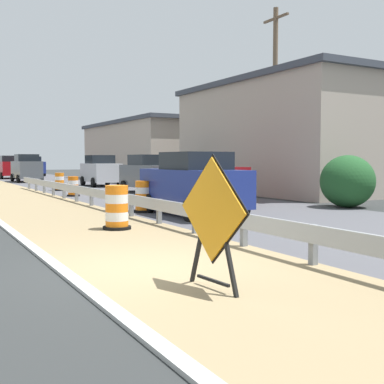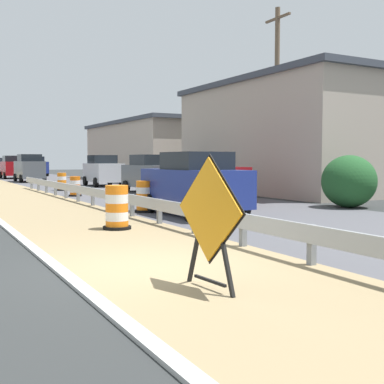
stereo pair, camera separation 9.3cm
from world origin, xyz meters
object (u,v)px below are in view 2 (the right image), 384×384
at_px(traffic_barrel_nearest, 117,209).
at_px(car_mid_far_lane, 103,171).
at_px(utility_pole_near, 277,100).
at_px(car_trailing_near_lane, 152,174).
at_px(car_distant_b, 194,184).
at_px(traffic_barrel_close, 144,198).
at_px(warning_sign_diamond, 209,215).
at_px(car_trailing_far_lane, 29,168).
at_px(traffic_barrel_mid, 75,187).
at_px(car_lead_far_lane, 13,167).
at_px(car_distant_c, 34,166).
at_px(car_lead_near_lane, 0,166).
at_px(traffic_barrel_far, 62,183).
at_px(car_distant_a, 203,177).

distance_m(traffic_barrel_nearest, car_mid_far_lane, 21.16).
bearing_deg(car_mid_far_lane, utility_pole_near, 21.39).
bearing_deg(car_trailing_near_lane, traffic_barrel_nearest, -29.34).
bearing_deg(utility_pole_near, car_distant_b, -144.68).
height_order(car_mid_far_lane, car_distant_b, car_mid_far_lane).
xyz_separation_m(traffic_barrel_close, utility_pole_near, (8.64, 3.73, 4.24)).
xyz_separation_m(warning_sign_diamond, car_trailing_far_lane, (4.07, 35.28, 0.07)).
relative_size(warning_sign_diamond, utility_pole_near, 0.21).
distance_m(traffic_barrel_close, utility_pole_near, 10.32).
bearing_deg(traffic_barrel_nearest, traffic_barrel_close, 57.16).
xyz_separation_m(traffic_barrel_mid, car_lead_far_lane, (1.01, 25.40, 0.64)).
bearing_deg(car_trailing_far_lane, car_distant_c, -12.29).
bearing_deg(utility_pole_near, warning_sign_diamond, -131.24).
height_order(car_trailing_far_lane, car_distant_c, car_trailing_far_lane).
bearing_deg(traffic_barrel_close, car_mid_far_lane, 76.18).
xyz_separation_m(traffic_barrel_mid, car_lead_near_lane, (1.24, 36.39, 0.55)).
xyz_separation_m(traffic_barrel_far, car_trailing_far_lane, (0.48, 12.44, 0.64)).
xyz_separation_m(warning_sign_diamond, traffic_barrel_mid, (3.08, 18.12, -0.60)).
xyz_separation_m(car_trailing_near_lane, car_mid_far_lane, (-0.16, 7.84, 0.01)).
relative_size(car_distant_a, car_distant_b, 1.11).
xyz_separation_m(traffic_barrel_close, car_distant_a, (3.94, 2.79, 0.55)).
bearing_deg(car_lead_near_lane, utility_pole_near, -170.85).
bearing_deg(car_mid_far_lane, car_trailing_far_lane, -157.93).
bearing_deg(traffic_barrel_nearest, car_mid_far_lane, 72.53).
distance_m(traffic_barrel_mid, car_mid_far_lane, 9.34).
height_order(traffic_barrel_mid, car_lead_near_lane, car_lead_near_lane).
height_order(car_lead_near_lane, utility_pole_near, utility_pole_near).
bearing_deg(traffic_barrel_nearest, car_distant_b, 29.13).
relative_size(car_trailing_near_lane, car_distant_b, 0.99).
distance_m(traffic_barrel_far, utility_pole_near, 13.17).
relative_size(warning_sign_diamond, car_distant_c, 0.39).
xyz_separation_m(car_mid_far_lane, car_trailing_far_lane, (-3.21, 8.84, 0.06)).
bearing_deg(car_distant_b, car_lead_near_lane, -1.09).
distance_m(car_trailing_far_lane, car_distant_c, 14.78).
distance_m(car_trailing_near_lane, car_lead_far_lane, 25.15).
distance_m(traffic_barrel_close, traffic_barrel_far, 13.11).
bearing_deg(car_distant_c, traffic_barrel_mid, -9.66).
height_order(car_lead_far_lane, car_distant_a, car_lead_far_lane).
bearing_deg(warning_sign_diamond, car_trailing_near_lane, -117.20).
relative_size(traffic_barrel_close, car_trailing_far_lane, 0.26).
bearing_deg(car_trailing_near_lane, warning_sign_diamond, -23.31).
distance_m(traffic_barrel_nearest, car_trailing_far_lane, 29.19).
height_order(traffic_barrel_far, utility_pole_near, utility_pole_near).
bearing_deg(traffic_barrel_close, car_trailing_far_lane, 87.99).
distance_m(traffic_barrel_nearest, car_trailing_near_lane, 13.95).
relative_size(car_lead_near_lane, car_distant_c, 0.97).
bearing_deg(traffic_barrel_mid, car_trailing_near_lane, 6.23).
relative_size(car_trailing_near_lane, car_distant_a, 0.90).
xyz_separation_m(car_lead_far_lane, car_distant_c, (3.16, 6.20, -0.02)).
relative_size(warning_sign_diamond, car_lead_far_lane, 0.42).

